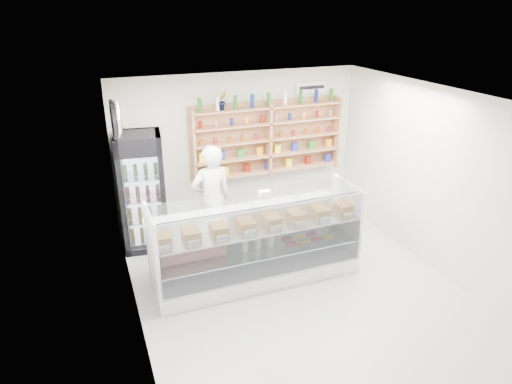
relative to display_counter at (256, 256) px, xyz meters
name	(u,v)px	position (x,y,z in m)	size (l,w,h in m)	color
room	(301,202)	(0.45, -0.52, 1.03)	(5.00, 5.00, 5.00)	#BABABF
display_counter	(256,256)	(0.00, 0.00, 0.00)	(3.08, 0.92, 1.34)	white
shop_worker	(212,200)	(-0.37, 1.03, 0.56)	(0.67, 0.44, 1.85)	silver
drinks_cooler	(143,192)	(-1.39, 1.59, 0.63)	(0.80, 0.78, 1.99)	black
wall_shelving	(268,139)	(0.95, 1.82, 1.23)	(2.84, 0.28, 1.33)	#A7784F
potted_plant	(222,101)	(0.09, 1.82, 1.99)	(0.17, 0.14, 0.32)	#1E6626
security_mirror	(117,119)	(-1.72, 0.68, 2.08)	(0.15, 0.50, 0.50)	silver
wall_sign	(312,87)	(1.85, 1.95, 2.08)	(0.62, 0.03, 0.20)	white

